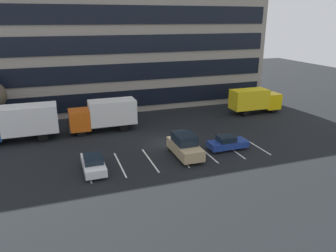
{
  "coord_description": "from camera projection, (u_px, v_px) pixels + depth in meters",
  "views": [
    {
      "loc": [
        -10.34,
        -29.85,
        12.36
      ],
      "look_at": [
        0.65,
        1.23,
        1.4
      ],
      "focal_mm": 34.73,
      "sensor_mm": 36.0,
      "label": 1
    }
  ],
  "objects": [
    {
      "name": "office_building",
      "position": [
        125.0,
        30.0,
        46.52
      ],
      "size": [
        39.92,
        11.24,
        21.6
      ],
      "color": "gray",
      "rests_on": "ground_plane"
    },
    {
      "name": "sedan_navy",
      "position": [
        227.0,
        143.0,
        32.04
      ],
      "size": [
        3.93,
        1.64,
        1.41
      ],
      "color": "navy",
      "rests_on": "ground_plane"
    },
    {
      "name": "ground_plane",
      "position": [
        166.0,
        143.0,
        33.87
      ],
      "size": [
        120.0,
        120.0,
        0.0
      ],
      "primitive_type": "plane",
      "color": "black"
    },
    {
      "name": "lot_markings",
      "position": [
        179.0,
        156.0,
        30.64
      ],
      "size": [
        16.94,
        5.4,
        0.01
      ],
      "color": "silver",
      "rests_on": "ground_plane"
    },
    {
      "name": "sedan_white",
      "position": [
        93.0,
        163.0,
        27.41
      ],
      "size": [
        1.74,
        4.16,
        1.49
      ],
      "color": "white",
      "rests_on": "ground_plane"
    },
    {
      "name": "suv_tan",
      "position": [
        185.0,
        146.0,
        30.34
      ],
      "size": [
        2.01,
        4.74,
        2.14
      ],
      "color": "tan",
      "rests_on": "ground_plane"
    },
    {
      "name": "box_truck_blue",
      "position": [
        19.0,
        122.0,
        33.83
      ],
      "size": [
        8.08,
        2.68,
        3.75
      ],
      "color": "#194799",
      "rests_on": "ground_plane"
    },
    {
      "name": "box_truck_yellow_all",
      "position": [
        255.0,
        100.0,
        43.96
      ],
      "size": [
        7.17,
        2.37,
        3.32
      ],
      "color": "yellow",
      "rests_on": "ground_plane"
    },
    {
      "name": "box_truck_orange",
      "position": [
        104.0,
        114.0,
        36.96
      ],
      "size": [
        7.62,
        2.52,
        3.53
      ],
      "color": "#D85914",
      "rests_on": "ground_plane"
    }
  ]
}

